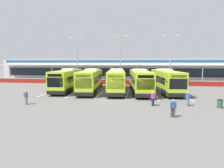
# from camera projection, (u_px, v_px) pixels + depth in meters

# --- Properties ---
(ground_plane) EXTENTS (200.00, 200.00, 0.00)m
(ground_plane) POSITION_uv_depth(u_px,v_px,m) (111.00, 99.00, 22.38)
(ground_plane) COLOR #605E5B
(terminal_building) EXTENTS (70.00, 13.00, 6.00)m
(terminal_building) POSITION_uv_depth(u_px,v_px,m) (125.00, 69.00, 48.41)
(terminal_building) COLOR beige
(terminal_building) RESTS_ON ground
(red_barrier_wall) EXTENTS (60.00, 0.40, 1.10)m
(red_barrier_wall) POSITION_uv_depth(u_px,v_px,m) (121.00, 82.00, 36.54)
(red_barrier_wall) COLOR maroon
(red_barrier_wall) RESTS_ON ground
(coach_bus_leftmost) EXTENTS (3.92, 12.34, 3.78)m
(coach_bus_leftmost) POSITION_uv_depth(u_px,v_px,m) (68.00, 80.00, 29.32)
(coach_bus_leftmost) COLOR #B7DB2D
(coach_bus_leftmost) RESTS_ON ground
(coach_bus_left_centre) EXTENTS (3.92, 12.34, 3.78)m
(coach_bus_left_centre) POSITION_uv_depth(u_px,v_px,m) (91.00, 81.00, 28.17)
(coach_bus_left_centre) COLOR #B7DB2D
(coach_bus_left_centre) RESTS_ON ground
(coach_bus_centre) EXTENTS (3.92, 12.34, 3.78)m
(coach_bus_centre) POSITION_uv_depth(u_px,v_px,m) (116.00, 81.00, 27.78)
(coach_bus_centre) COLOR #B7DB2D
(coach_bus_centre) RESTS_ON ground
(coach_bus_right_centre) EXTENTS (3.92, 12.34, 3.78)m
(coach_bus_right_centre) POSITION_uv_depth(u_px,v_px,m) (140.00, 81.00, 27.22)
(coach_bus_right_centre) COLOR #B7DB2D
(coach_bus_right_centre) RESTS_ON ground
(coach_bus_rightmost) EXTENTS (3.92, 12.34, 3.78)m
(coach_bus_rightmost) POSITION_uv_depth(u_px,v_px,m) (166.00, 81.00, 27.58)
(coach_bus_rightmost) COLOR #B7DB2D
(coach_bus_rightmost) RESTS_ON ground
(bay_stripe_far_west) EXTENTS (0.14, 13.00, 0.01)m
(bay_stripe_far_west) POSITION_uv_depth(u_px,v_px,m) (58.00, 90.00, 29.77)
(bay_stripe_far_west) COLOR silver
(bay_stripe_far_west) RESTS_ON ground
(bay_stripe_west) EXTENTS (0.14, 13.00, 0.01)m
(bay_stripe_west) POSITION_uv_depth(u_px,v_px,m) (80.00, 90.00, 29.17)
(bay_stripe_west) COLOR silver
(bay_stripe_west) RESTS_ON ground
(bay_stripe_mid_west) EXTENTS (0.14, 13.00, 0.01)m
(bay_stripe_mid_west) POSITION_uv_depth(u_px,v_px,m) (104.00, 91.00, 28.57)
(bay_stripe_mid_west) COLOR silver
(bay_stripe_mid_west) RESTS_ON ground
(bay_stripe_centre) EXTENTS (0.14, 13.00, 0.01)m
(bay_stripe_centre) POSITION_uv_depth(u_px,v_px,m) (128.00, 91.00, 27.97)
(bay_stripe_centre) COLOR silver
(bay_stripe_centre) RESTS_ON ground
(bay_stripe_mid_east) EXTENTS (0.14, 13.00, 0.01)m
(bay_stripe_mid_east) POSITION_uv_depth(u_px,v_px,m) (154.00, 92.00, 27.38)
(bay_stripe_mid_east) COLOR silver
(bay_stripe_mid_east) RESTS_ON ground
(bay_stripe_east) EXTENTS (0.14, 13.00, 0.01)m
(bay_stripe_east) POSITION_uv_depth(u_px,v_px,m) (180.00, 93.00, 26.78)
(bay_stripe_east) COLOR silver
(bay_stripe_east) RESTS_ON ground
(pedestrian_with_handbag) EXTENTS (0.56, 0.58, 1.62)m
(pedestrian_with_handbag) POSITION_uv_depth(u_px,v_px,m) (153.00, 98.00, 18.60)
(pedestrian_with_handbag) COLOR black
(pedestrian_with_handbag) RESTS_ON ground
(pedestrian_in_dark_coat) EXTENTS (0.54, 0.34, 1.62)m
(pedestrian_in_dark_coat) POSITION_uv_depth(u_px,v_px,m) (26.00, 97.00, 19.15)
(pedestrian_in_dark_coat) COLOR slate
(pedestrian_in_dark_coat) RESTS_ON ground
(pedestrian_child) EXTENTS (0.54, 0.29, 1.62)m
(pedestrian_child) POSITION_uv_depth(u_px,v_px,m) (173.00, 108.00, 14.67)
(pedestrian_child) COLOR #4C4238
(pedestrian_child) RESTS_ON ground
(pedestrian_near_bin) EXTENTS (0.42, 0.47, 1.62)m
(pedestrian_near_bin) POSITION_uv_depth(u_px,v_px,m) (188.00, 98.00, 18.44)
(pedestrian_near_bin) COLOR slate
(pedestrian_near_bin) RESTS_ON ground
(lamp_post_west) EXTENTS (3.24, 0.28, 11.00)m
(lamp_post_west) POSITION_uv_depth(u_px,v_px,m) (77.00, 56.00, 40.13)
(lamp_post_west) COLOR #9E9EA3
(lamp_post_west) RESTS_ON ground
(lamp_post_centre) EXTENTS (3.24, 0.28, 11.00)m
(lamp_post_centre) POSITION_uv_depth(u_px,v_px,m) (120.00, 56.00, 38.02)
(lamp_post_centre) COLOR #9E9EA3
(lamp_post_centre) RESTS_ON ground
(lamp_post_east) EXTENTS (3.24, 0.28, 11.00)m
(lamp_post_east) POSITION_uv_depth(u_px,v_px,m) (170.00, 56.00, 36.91)
(lamp_post_east) COLOR #9E9EA3
(lamp_post_east) RESTS_ON ground
(litter_bin) EXTENTS (0.54, 0.54, 0.93)m
(litter_bin) POSITION_uv_depth(u_px,v_px,m) (220.00, 104.00, 17.72)
(litter_bin) COLOR #2D5133
(litter_bin) RESTS_ON ground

